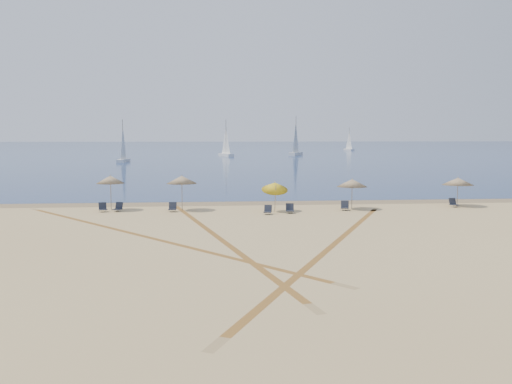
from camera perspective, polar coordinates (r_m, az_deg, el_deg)
ground at (r=19.98m, az=5.00°, el=-9.73°), size 160.00×160.00×0.00m
ocean at (r=244.02m, az=-4.15°, el=4.72°), size 500.00×500.00×0.00m
wet_sand at (r=43.40m, az=-0.45°, el=-1.15°), size 500.00×500.00×0.00m
umbrella_1 at (r=40.37m, az=-15.00°, el=1.27°), size 2.01×2.01×2.56m
umbrella_2 at (r=39.31m, az=-7.78°, el=1.29°), size 2.18×2.18×2.56m
umbrella_3 at (r=38.37m, az=1.99°, el=0.62°), size 1.86×1.94×2.38m
umbrella_4 at (r=40.21m, az=10.04°, el=0.94°), size 2.21×2.21×2.27m
umbrella_5 at (r=44.04m, az=20.39°, el=1.05°), size 2.33×2.34×2.24m
chair_1 at (r=39.91m, az=-15.75°, el=-1.60°), size 0.71×0.77×0.65m
chair_2 at (r=39.79m, az=-14.23°, el=-1.58°), size 0.73×0.79×0.66m
chair_3 at (r=38.98m, az=-8.73°, el=-1.61°), size 0.58×0.67×0.66m
chair_4 at (r=37.23m, az=1.25°, el=-1.92°), size 0.65×0.72×0.63m
chair_5 at (r=37.84m, az=3.57°, el=-1.78°), size 0.61×0.69×0.67m
chair_6 at (r=39.73m, az=9.28°, el=-1.47°), size 0.71×0.78×0.68m
chair_7 at (r=43.64m, az=19.97°, el=-1.09°), size 0.64×0.72×0.66m
sailboat_0 at (r=111.84m, az=-13.73°, el=4.37°), size 1.96×5.79×8.47m
sailboat_1 at (r=145.98m, az=4.19°, el=5.09°), size 4.69×6.98×10.32m
sailboat_2 at (r=194.18m, az=9.72°, el=5.04°), size 2.64×5.61×8.09m
sailboat_3 at (r=138.65m, az=-3.16°, el=4.91°), size 3.87×6.32×9.24m
tire_tracks at (r=29.12m, az=-3.31°, el=-4.71°), size 49.07×42.70×0.00m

